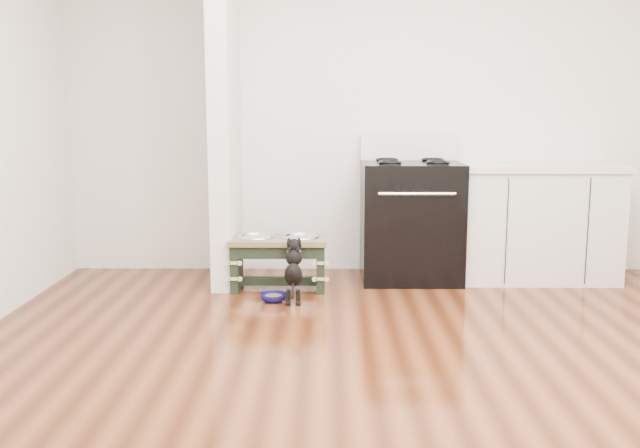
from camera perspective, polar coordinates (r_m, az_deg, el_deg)
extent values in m
plane|color=#3F1B0B|center=(3.62, 7.16, -12.55)|extent=(5.00, 5.00, 0.00)
plane|color=silver|center=(5.85, 4.58, 9.41)|extent=(5.00, 0.00, 5.00)
cube|color=silver|center=(5.49, -7.62, 9.35)|extent=(0.15, 0.80, 2.70)
cube|color=black|center=(5.60, 7.26, 0.21)|extent=(0.76, 0.65, 0.92)
cube|color=black|center=(5.31, 7.64, -0.97)|extent=(0.58, 0.02, 0.50)
cylinder|color=silver|center=(5.22, 7.77, 2.41)|extent=(0.56, 0.02, 0.02)
cube|color=white|center=(5.81, 7.06, 6.21)|extent=(0.76, 0.08, 0.22)
torus|color=black|center=(5.39, 5.63, 4.94)|extent=(0.18, 0.18, 0.02)
torus|color=black|center=(5.43, 9.43, 4.89)|extent=(0.18, 0.18, 0.02)
torus|color=black|center=(5.67, 5.38, 5.16)|extent=(0.18, 0.18, 0.02)
torus|color=black|center=(5.71, 9.00, 5.12)|extent=(0.18, 0.18, 0.02)
cube|color=silver|center=(5.83, 16.84, -0.06)|extent=(1.20, 0.60, 0.86)
cube|color=beige|center=(5.77, 17.06, 4.40)|extent=(1.24, 0.64, 0.05)
cube|color=black|center=(5.66, 17.39, -4.29)|extent=(1.20, 0.06, 0.10)
cube|color=black|center=(5.34, -6.68, -3.33)|extent=(0.06, 0.34, 0.35)
cube|color=black|center=(5.30, 0.05, -3.37)|extent=(0.06, 0.34, 0.35)
cube|color=black|center=(5.13, -3.46, -2.30)|extent=(0.57, 0.03, 0.09)
cube|color=black|center=(5.34, -3.32, -4.58)|extent=(0.57, 0.06, 0.06)
cube|color=brown|center=(5.27, -3.35, -1.28)|extent=(0.71, 0.38, 0.04)
cylinder|color=silver|center=(5.29, -5.15, -1.26)|extent=(0.24, 0.24, 0.04)
cylinder|color=silver|center=(5.26, -1.54, -1.27)|extent=(0.24, 0.24, 0.04)
torus|color=silver|center=(5.28, -5.15, -1.01)|extent=(0.28, 0.28, 0.02)
torus|color=silver|center=(5.26, -1.54, -1.01)|extent=(0.28, 0.28, 0.02)
cylinder|color=black|center=(4.91, -2.56, -5.89)|extent=(0.03, 0.03, 0.11)
cylinder|color=black|center=(4.91, -1.76, -5.89)|extent=(0.03, 0.03, 0.11)
sphere|color=black|center=(4.91, -2.57, -6.39)|extent=(0.04, 0.04, 0.04)
sphere|color=black|center=(4.91, -1.76, -6.40)|extent=(0.04, 0.04, 0.04)
ellipsoid|color=black|center=(4.94, -2.14, -4.10)|extent=(0.13, 0.29, 0.26)
sphere|color=black|center=(5.01, -2.10, -2.70)|extent=(0.12, 0.12, 0.12)
sphere|color=black|center=(5.02, -2.08, -1.75)|extent=(0.10, 0.10, 0.10)
sphere|color=black|center=(5.09, -2.42, -1.60)|extent=(0.04, 0.04, 0.04)
sphere|color=black|center=(5.09, -1.68, -1.60)|extent=(0.04, 0.04, 0.04)
cylinder|color=black|center=(4.85, -2.19, -5.36)|extent=(0.02, 0.08, 0.09)
torus|color=#DE416B|center=(5.02, -2.09, -2.22)|extent=(0.10, 0.06, 0.09)
imported|color=#0C0D56|center=(5.00, -3.76, -5.90)|extent=(0.24, 0.24, 0.06)
cylinder|color=brown|center=(5.00, -3.76, -5.85)|extent=(0.12, 0.12, 0.02)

